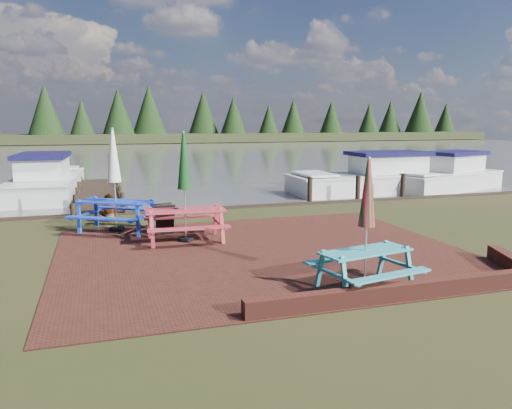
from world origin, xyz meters
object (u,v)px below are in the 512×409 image
Objects in this scene: boat_jetty at (47,182)px; boat_near at (374,180)px; person at (108,194)px; picnic_table_red at (185,204)px; jetty at (99,193)px; picnic_table_teal at (366,244)px; boat_far at (447,178)px; chalkboard at (165,219)px; picnic_table_blue at (115,196)px.

boat_jetty is 14.04m from boat_near.
boat_jetty is 7.55m from person.
boat_jetty is at bearing 113.56° from picnic_table_red.
picnic_table_red is at bearing -76.92° from jetty.
person is at bearing -87.15° from jetty.
picnic_table_teal is 13.91m from jetty.
boat_near is at bearing -164.38° from person.
picnic_table_red is at bearing 126.58° from boat_near.
picnic_table_red is at bearing 114.11° from person.
jetty is at bearing 65.54° from boat_far.
picnic_table_red reaches higher than picnic_table_teal.
boat_jetty reaches higher than boat_near.
boat_far is 4.05× the size of person.
picnic_table_red is (-2.44, 4.47, 0.13)m from picnic_table_teal.
chalkboard is at bearing 121.88° from boat_near.
jetty is at bearing 97.79° from picnic_table_teal.
picnic_table_blue is 9.06m from boat_jetty.
boat_jetty is 0.97× the size of boat_near.
picnic_table_blue reaches higher than person.
picnic_table_red is 8.95m from jetty.
picnic_table_red is at bearing 107.71° from picnic_table_teal.
person is (0.27, -5.46, 0.70)m from jetty.
boat_near is at bearing 58.37° from picnic_table_blue.
picnic_table_teal is 5.09m from picnic_table_red.
boat_far is at bearing -5.92° from jetty.
picnic_table_red reaches higher than person.
chalkboard is (-2.83, 5.40, -0.40)m from picnic_table_teal.
chalkboard is 0.09× the size of jetty.
jetty is 15.39m from boat_far.
picnic_table_teal is at bearing -80.92° from chalkboard.
picnic_table_red is 12.13m from boat_near.
picnic_table_teal reaches higher than jetty.
person is at bearing 120.56° from picnic_table_red.
boat_jetty reaches higher than chalkboard.
boat_jetty is at bearing 140.22° from jetty.
boat_near is at bearing -9.45° from boat_jetty.
picnic_table_teal is at bearing -59.21° from picnic_table_red.
picnic_table_blue is at bearing 115.92° from boat_near.
chalkboard is 0.49× the size of person.
chalkboard is 0.12× the size of boat_far.
chalkboard is (1.20, -0.78, -0.55)m from picnic_table_blue.
picnic_table_blue reaches higher than boat_near.
boat_far is at bearing -94.66° from boat_near.
picnic_table_red is at bearing 99.58° from boat_far.
picnic_table_teal is 0.32× the size of boat_jetty.
person is (-0.16, 1.52, -0.15)m from picnic_table_blue.
picnic_table_teal is at bearing -63.23° from boat_jetty.
picnic_table_blue is 12.57m from boat_near.
jetty is 5.51m from person.
boat_jetty is at bearing 60.69° from boat_far.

